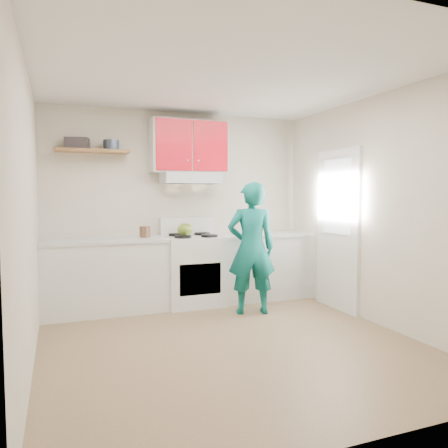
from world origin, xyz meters
name	(u,v)px	position (x,y,z in m)	size (l,w,h in m)	color
floor	(230,343)	(0.00, 0.00, 0.00)	(3.80, 3.80, 0.00)	brown
ceiling	(230,77)	(0.00, 0.00, 2.60)	(3.60, 3.80, 0.04)	white
back_wall	(179,207)	(0.00, 1.90, 1.30)	(3.60, 0.04, 2.60)	beige
front_wall	(355,226)	(0.00, -1.90, 1.30)	(3.60, 0.04, 2.60)	beige
left_wall	(28,216)	(-1.80, 0.00, 1.30)	(0.04, 3.80, 2.60)	beige
right_wall	(378,210)	(1.80, 0.00, 1.30)	(0.04, 3.80, 2.60)	beige
door	(338,230)	(1.78, 0.70, 1.02)	(0.05, 0.85, 2.05)	white
door_glass	(337,197)	(1.75, 0.70, 1.45)	(0.01, 0.55, 0.95)	white
counter_left	(105,277)	(-1.04, 1.60, 0.45)	(1.52, 0.60, 0.90)	silver
counter_right	(262,266)	(1.14, 1.60, 0.45)	(1.32, 0.60, 0.90)	silver
stove	(193,270)	(0.10, 1.57, 0.46)	(0.76, 0.65, 0.92)	white
range_hood	(190,178)	(0.10, 1.68, 1.70)	(0.76, 0.44, 0.15)	silver
upper_cabinets	(189,147)	(0.10, 1.73, 2.12)	(1.02, 0.33, 0.70)	red
shelf	(92,151)	(-1.15, 1.75, 2.02)	(0.90, 0.30, 0.04)	brown
books	(77,144)	(-1.33, 1.79, 2.11)	(0.27, 0.20, 0.14)	#393238
tin	(111,145)	(-0.92, 1.71, 2.10)	(0.20, 0.20, 0.12)	#333D4C
kettle	(185,230)	(0.00, 1.61, 1.01)	(0.20, 0.20, 0.17)	olive
crock	(145,233)	(-0.53, 1.65, 0.98)	(0.14, 0.14, 0.16)	#4C3421
cutting_board	(260,235)	(1.07, 1.53, 0.91)	(0.31, 0.23, 0.02)	olive
silicone_mat	(291,234)	(1.60, 1.59, 0.90)	(0.28, 0.23, 0.01)	#AF1215
person	(251,248)	(0.65, 0.91, 0.81)	(0.59, 0.39, 1.63)	#0A625B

